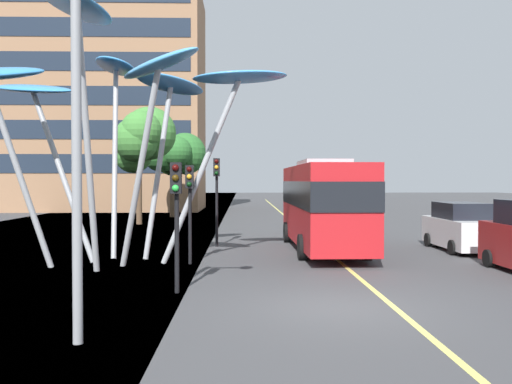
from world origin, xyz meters
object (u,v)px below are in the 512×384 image
traffic_light_island_mid (217,183)px  street_lamp (97,77)px  red_bus (323,201)px  traffic_light_kerb_near (176,198)px  car_parked_far (461,228)px  traffic_light_kerb_far (190,192)px  leaf_sculpture (105,81)px

traffic_light_island_mid → street_lamp: size_ratio=0.52×
red_bus → traffic_light_kerb_near: size_ratio=2.98×
traffic_light_kerb_near → street_lamp: size_ratio=0.45×
car_parked_far → street_lamp: (-11.75, -12.85, 3.83)m
car_parked_far → street_lamp: bearing=-132.4°
traffic_light_kerb_near → street_lamp: bearing=-101.5°
traffic_light_kerb_near → traffic_light_kerb_far: traffic_light_kerb_far is taller
red_bus → street_lamp: street_lamp is taller
traffic_light_kerb_far → street_lamp: 9.60m
red_bus → street_lamp: size_ratio=1.36×
red_bus → car_parked_far: 5.89m
leaf_sculpture → traffic_light_kerb_far: (2.99, -0.26, -3.91)m
traffic_light_kerb_near → leaf_sculpture: bearing=120.8°
traffic_light_kerb_far → street_lamp: (-0.75, -9.30, 2.26)m
leaf_sculpture → car_parked_far: leaf_sculpture is taller
traffic_light_island_mid → traffic_light_kerb_near: bearing=-93.2°
traffic_light_kerb_far → traffic_light_island_mid: bearing=82.2°
leaf_sculpture → traffic_light_kerb_far: 4.93m
traffic_light_kerb_far → car_parked_far: (11.00, 3.55, -1.57)m
traffic_light_island_mid → car_parked_far: 10.58m
traffic_light_kerb_far → traffic_light_island_mid: size_ratio=0.89×
red_bus → street_lamp: bearing=-114.6°
traffic_light_kerb_near → traffic_light_island_mid: traffic_light_island_mid is taller
red_bus → traffic_light_kerb_near: red_bus is taller
traffic_light_kerb_far → car_parked_far: traffic_light_kerb_far is taller
street_lamp → traffic_light_island_mid: bearing=84.2°
traffic_light_kerb_near → traffic_light_kerb_far: (-0.13, 4.97, 0.05)m
traffic_light_kerb_near → car_parked_far: traffic_light_kerb_near is taller
traffic_light_island_mid → street_lamp: (-1.45, -14.40, 1.95)m
leaf_sculpture → traffic_light_kerb_far: size_ratio=3.43×
leaf_sculpture → car_parked_far: size_ratio=2.61×
red_bus → traffic_light_kerb_near: (-5.08, -8.69, 0.41)m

